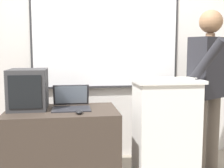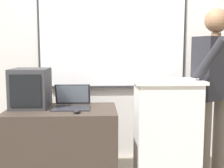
{
  "view_description": "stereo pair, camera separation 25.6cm",
  "coord_description": "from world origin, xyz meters",
  "px_view_note": "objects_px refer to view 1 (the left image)",
  "views": [
    {
      "loc": [
        -0.5,
        -2.03,
        1.26
      ],
      "look_at": [
        -0.13,
        0.49,
        0.96
      ],
      "focal_mm": 45.0,
      "sensor_mm": 36.0,
      "label": 1
    },
    {
      "loc": [
        -0.24,
        -2.05,
        1.26
      ],
      "look_at": [
        -0.13,
        0.49,
        0.96
      ],
      "focal_mm": 45.0,
      "sensor_mm": 36.0,
      "label": 2
    }
  ],
  "objects_px": {
    "lectern_podium": "(165,132)",
    "side_desk": "(63,150)",
    "wireless_keyboard": "(169,79)",
    "computer_mouse_by_keyboard": "(194,77)",
    "computer_mouse_by_laptop": "(79,112)",
    "crt_monitor": "(28,89)",
    "laptop": "(71,101)",
    "person_presenter": "(209,80)"
  },
  "relations": [
    {
      "from": "laptop",
      "to": "computer_mouse_by_keyboard",
      "type": "height_order",
      "value": "computer_mouse_by_keyboard"
    },
    {
      "from": "wireless_keyboard",
      "to": "computer_mouse_by_keyboard",
      "type": "bearing_deg",
      "value": 3.06
    },
    {
      "from": "computer_mouse_by_laptop",
      "to": "computer_mouse_by_keyboard",
      "type": "xyz_separation_m",
      "value": [
        1.06,
        0.1,
        0.27
      ]
    },
    {
      "from": "wireless_keyboard",
      "to": "computer_mouse_by_keyboard",
      "type": "height_order",
      "value": "computer_mouse_by_keyboard"
    },
    {
      "from": "lectern_podium",
      "to": "computer_mouse_by_keyboard",
      "type": "xyz_separation_m",
      "value": [
        0.25,
        -0.04,
        0.52
      ]
    },
    {
      "from": "lectern_podium",
      "to": "person_presenter",
      "type": "bearing_deg",
      "value": 18.95
    },
    {
      "from": "computer_mouse_by_keyboard",
      "to": "laptop",
      "type": "bearing_deg",
      "value": 171.88
    },
    {
      "from": "lectern_podium",
      "to": "person_presenter",
      "type": "relative_size",
      "value": 0.6
    },
    {
      "from": "computer_mouse_by_keyboard",
      "to": "crt_monitor",
      "type": "height_order",
      "value": "crt_monitor"
    },
    {
      "from": "lectern_podium",
      "to": "computer_mouse_by_laptop",
      "type": "xyz_separation_m",
      "value": [
        -0.81,
        -0.14,
        0.25
      ]
    },
    {
      "from": "person_presenter",
      "to": "wireless_keyboard",
      "type": "xyz_separation_m",
      "value": [
        -0.5,
        -0.23,
        0.05
      ]
    },
    {
      "from": "laptop",
      "to": "crt_monitor",
      "type": "distance_m",
      "value": 0.4
    },
    {
      "from": "lectern_podium",
      "to": "crt_monitor",
      "type": "relative_size",
      "value": 2.65
    },
    {
      "from": "side_desk",
      "to": "computer_mouse_by_keyboard",
      "type": "distance_m",
      "value": 1.37
    },
    {
      "from": "lectern_podium",
      "to": "side_desk",
      "type": "height_order",
      "value": "lectern_podium"
    },
    {
      "from": "lectern_podium",
      "to": "crt_monitor",
      "type": "height_order",
      "value": "crt_monitor"
    },
    {
      "from": "lectern_podium",
      "to": "computer_mouse_by_laptop",
      "type": "relative_size",
      "value": 10.07
    },
    {
      "from": "laptop",
      "to": "crt_monitor",
      "type": "relative_size",
      "value": 0.9
    },
    {
      "from": "person_presenter",
      "to": "computer_mouse_by_keyboard",
      "type": "bearing_deg",
      "value": -169.68
    },
    {
      "from": "laptop",
      "to": "crt_monitor",
      "type": "bearing_deg",
      "value": 178.25
    },
    {
      "from": "side_desk",
      "to": "computer_mouse_by_laptop",
      "type": "xyz_separation_m",
      "value": [
        0.15,
        -0.18,
        0.39
      ]
    },
    {
      "from": "computer_mouse_by_laptop",
      "to": "laptop",
      "type": "bearing_deg",
      "value": 103.49
    },
    {
      "from": "computer_mouse_by_laptop",
      "to": "crt_monitor",
      "type": "distance_m",
      "value": 0.55
    },
    {
      "from": "wireless_keyboard",
      "to": "computer_mouse_by_keyboard",
      "type": "xyz_separation_m",
      "value": [
        0.25,
        0.01,
        0.01
      ]
    },
    {
      "from": "computer_mouse_by_keyboard",
      "to": "crt_monitor",
      "type": "relative_size",
      "value": 0.26
    },
    {
      "from": "computer_mouse_by_keyboard",
      "to": "person_presenter",
      "type": "bearing_deg",
      "value": 40.16
    },
    {
      "from": "person_presenter",
      "to": "laptop",
      "type": "xyz_separation_m",
      "value": [
        -1.38,
        -0.05,
        -0.17
      ]
    },
    {
      "from": "computer_mouse_by_laptop",
      "to": "lectern_podium",
      "type": "bearing_deg",
      "value": 10.11
    },
    {
      "from": "person_presenter",
      "to": "wireless_keyboard",
      "type": "height_order",
      "value": "person_presenter"
    },
    {
      "from": "laptop",
      "to": "computer_mouse_by_keyboard",
      "type": "xyz_separation_m",
      "value": [
        1.12,
        -0.16,
        0.22
      ]
    },
    {
      "from": "lectern_podium",
      "to": "computer_mouse_by_keyboard",
      "type": "height_order",
      "value": "computer_mouse_by_keyboard"
    },
    {
      "from": "computer_mouse_by_laptop",
      "to": "computer_mouse_by_keyboard",
      "type": "relative_size",
      "value": 1.0
    },
    {
      "from": "laptop",
      "to": "wireless_keyboard",
      "type": "bearing_deg",
      "value": -11.2
    },
    {
      "from": "laptop",
      "to": "wireless_keyboard",
      "type": "relative_size",
      "value": 0.78
    },
    {
      "from": "wireless_keyboard",
      "to": "computer_mouse_by_laptop",
      "type": "bearing_deg",
      "value": -173.64
    },
    {
      "from": "laptop",
      "to": "computer_mouse_by_laptop",
      "type": "height_order",
      "value": "laptop"
    },
    {
      "from": "laptop",
      "to": "computer_mouse_by_laptop",
      "type": "relative_size",
      "value": 3.41
    },
    {
      "from": "laptop",
      "to": "computer_mouse_by_laptop",
      "type": "bearing_deg",
      "value": -76.51
    },
    {
      "from": "side_desk",
      "to": "computer_mouse_by_laptop",
      "type": "height_order",
      "value": "computer_mouse_by_laptop"
    },
    {
      "from": "lectern_podium",
      "to": "computer_mouse_by_keyboard",
      "type": "relative_size",
      "value": 10.07
    },
    {
      "from": "crt_monitor",
      "to": "lectern_podium",
      "type": "bearing_deg",
      "value": -6.0
    },
    {
      "from": "side_desk",
      "to": "person_presenter",
      "type": "bearing_deg",
      "value": 5.33
    }
  ]
}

